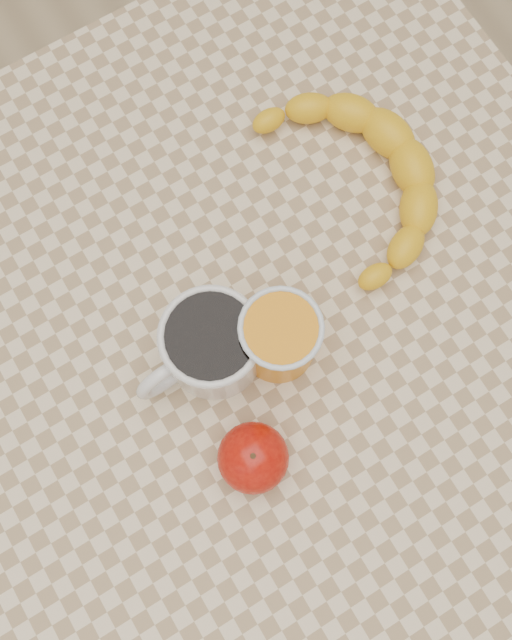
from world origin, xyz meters
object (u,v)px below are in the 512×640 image
coffee_mug (210,345)px  banana (358,180)px  apple (253,458)px  table (256,342)px  orange_juice_glass (280,338)px

coffee_mug → banana: coffee_mug is taller
coffee_mug → banana: size_ratio=0.46×
apple → table: bearing=57.6°
coffee_mug → apple: 0.11m
orange_juice_glass → banana: orange_juice_glass is taller
table → apple: bearing=-122.4°
banana → apple: bearing=-132.4°
coffee_mug → apple: coffee_mug is taller
banana → coffee_mug: bearing=-151.2°
coffee_mug → apple: bearing=-99.7°
table → banana: (0.17, 0.07, 0.11)m
table → orange_juice_glass: (0.01, -0.03, 0.13)m
apple → banana: 0.31m
table → banana: 0.21m
banana → orange_juice_glass: bearing=-137.2°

